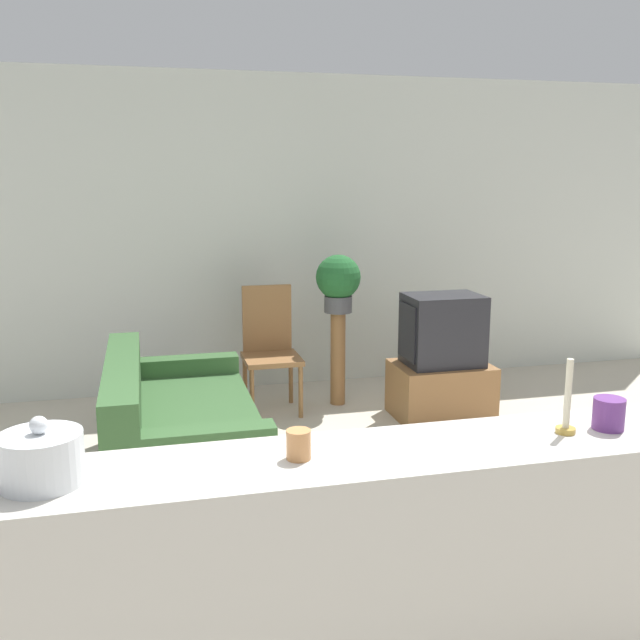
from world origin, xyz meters
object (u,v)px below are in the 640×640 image
Objects in this scene: television at (442,330)px; decorative_bowl at (41,458)px; couch at (177,435)px; potted_plant at (338,280)px; wooden_chair at (270,344)px.

decorative_bowl is at bearing -131.71° from television.
decorative_bowl is (-0.47, -2.12, 0.75)m from couch.
potted_plant reaches higher than television.
potted_plant is 1.89× the size of decorative_bowl.
potted_plant reaches higher than couch.
wooden_chair reaches higher than television.
couch is at bearing -123.27° from wooden_chair.
wooden_chair is at bearing 56.73° from couch.
television is 0.59× the size of wooden_chair.
potted_plant is at bearing 41.50° from couch.
decorative_bowl is at bearing -118.78° from potted_plant.
television is 2.37× the size of decorative_bowl.
television is at bearing 18.86° from couch.
television is 0.91m from potted_plant.
potted_plant reaches higher than decorative_bowl.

